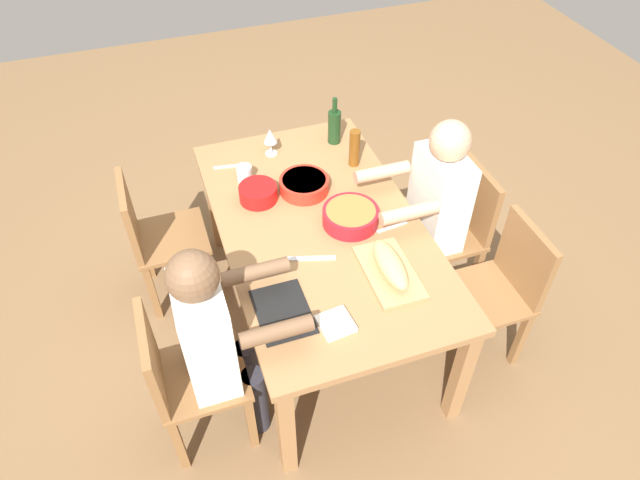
{
  "coord_description": "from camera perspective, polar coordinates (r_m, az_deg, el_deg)",
  "views": [
    {
      "loc": [
        -2.0,
        0.68,
        2.7
      ],
      "look_at": [
        0.0,
        0.0,
        0.63
      ],
      "focal_mm": 32.08,
      "sensor_mm": 36.0,
      "label": 1
    }
  ],
  "objects": [
    {
      "name": "cup_far_right",
      "position": [
        3.15,
        -7.55,
        6.59
      ],
      "size": [
        0.08,
        0.08,
        0.09
      ],
      "primitive_type": "cylinder",
      "color": "white",
      "rests_on": "dining_table"
    },
    {
      "name": "wine_bottle",
      "position": [
        3.39,
        1.45,
        11.3
      ],
      "size": [
        0.08,
        0.08,
        0.29
      ],
      "color": "#193819",
      "rests_on": "dining_table"
    },
    {
      "name": "serving_bowl_pasta",
      "position": [
        3.06,
        -1.59,
        5.6
      ],
      "size": [
        0.26,
        0.26,
        0.08
      ],
      "color": "red",
      "rests_on": "dining_table"
    },
    {
      "name": "bread_loaf",
      "position": [
        2.62,
        7.02,
        -2.42
      ],
      "size": [
        0.32,
        0.11,
        0.09
      ],
      "primitive_type": "ellipsoid",
      "rotation": [
        0.0,
        0.0,
        -0.01
      ],
      "color": "tan",
      "rests_on": "cutting_board"
    },
    {
      "name": "carving_knife",
      "position": [
        2.71,
        -0.86,
        -1.84
      ],
      "size": [
        0.09,
        0.23,
        0.01
      ],
      "primitive_type": "cube",
      "rotation": [
        0.0,
        0.0,
        1.28
      ],
      "color": "silver",
      "rests_on": "dining_table"
    },
    {
      "name": "chair_near_left",
      "position": [
        3.08,
        17.54,
        -4.4
      ],
      "size": [
        0.4,
        0.4,
        0.85
      ],
      "color": "olive",
      "rests_on": "ground_plane"
    },
    {
      "name": "fork_far_right",
      "position": [
        3.29,
        -9.09,
        7.27
      ],
      "size": [
        0.04,
        0.17,
        0.01
      ],
      "primitive_type": "cube",
      "rotation": [
        0.0,
        0.0,
        -0.15
      ],
      "color": "silver",
      "rests_on": "dining_table"
    },
    {
      "name": "diner_near_center",
      "position": [
        3.12,
        11.06,
        3.52
      ],
      "size": [
        0.41,
        0.53,
        1.2
      ],
      "color": "#2D2D38",
      "rests_on": "ground_plane"
    },
    {
      "name": "diner_far_left",
      "position": [
        2.52,
        -10.29,
        -9.39
      ],
      "size": [
        0.41,
        0.53,
        1.2
      ],
      "color": "#2D2D38",
      "rests_on": "ground_plane"
    },
    {
      "name": "chair_far_left",
      "position": [
        2.7,
        -13.6,
        -12.98
      ],
      "size": [
        0.4,
        0.4,
        0.85
      ],
      "color": "olive",
      "rests_on": "ground_plane"
    },
    {
      "name": "serving_bowl_greens",
      "position": [
        3.02,
        -6.2,
        4.76
      ],
      "size": [
        0.2,
        0.2,
        0.09
      ],
      "color": "red",
      "rests_on": "dining_table"
    },
    {
      "name": "serving_bowl_fruit",
      "position": [
        2.86,
        3.07,
        2.44
      ],
      "size": [
        0.28,
        0.28,
        0.09
      ],
      "color": "#B21923",
      "rests_on": "dining_table"
    },
    {
      "name": "beer_bottle",
      "position": [
        3.21,
        3.46,
        9.13
      ],
      "size": [
        0.06,
        0.06,
        0.22
      ],
      "primitive_type": "cylinder",
      "color": "brown",
      "rests_on": "dining_table"
    },
    {
      "name": "napkin_stack",
      "position": [
        2.45,
        1.59,
        -8.33
      ],
      "size": [
        0.15,
        0.15,
        0.02
      ],
      "primitive_type": "cube",
      "rotation": [
        0.0,
        0.0,
        0.11
      ],
      "color": "white",
      "rests_on": "dining_table"
    },
    {
      "name": "chair_near_center",
      "position": [
        3.34,
        13.35,
        1.38
      ],
      "size": [
        0.4,
        0.4,
        0.85
      ],
      "color": "olive",
      "rests_on": "ground_plane"
    },
    {
      "name": "dining_table",
      "position": [
        2.94,
        0.0,
        0.41
      ],
      "size": [
        1.74,
        0.99,
        0.74
      ],
      "color": "#9E7044",
      "rests_on": "ground_plane"
    },
    {
      "name": "cutting_board",
      "position": [
        2.66,
        6.92,
        -3.23
      ],
      "size": [
        0.4,
        0.23,
        0.02
      ],
      "primitive_type": "cube",
      "rotation": [
        0.0,
        0.0,
        -0.01
      ],
      "color": "tan",
      "rests_on": "dining_table"
    },
    {
      "name": "chair_far_right",
      "position": [
        3.33,
        -16.15,
        0.47
      ],
      "size": [
        0.4,
        0.4,
        0.85
      ],
      "color": "olive",
      "rests_on": "ground_plane"
    },
    {
      "name": "wine_glass",
      "position": [
        3.3,
        -5.0,
        10.2
      ],
      "size": [
        0.08,
        0.08,
        0.17
      ],
      "color": "silver",
      "rests_on": "dining_table"
    },
    {
      "name": "fork_near_center",
      "position": [
        2.89,
        7.19,
        1.29
      ],
      "size": [
        0.03,
        0.17,
        0.01
      ],
      "primitive_type": "cube",
      "rotation": [
        0.0,
        0.0,
        0.11
      ],
      "color": "silver",
      "rests_on": "dining_table"
    },
    {
      "name": "placemat_far_left",
      "position": [
        2.51,
        -3.73,
        -7.12
      ],
      "size": [
        0.32,
        0.23,
        0.01
      ],
      "primitive_type": "cube",
      "color": "black",
      "rests_on": "dining_table"
    },
    {
      "name": "ground_plane",
      "position": [
        3.43,
        0.0,
        -7.52
      ],
      "size": [
        8.0,
        8.0,
        0.0
      ],
      "primitive_type": "plane",
      "color": "brown"
    }
  ]
}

